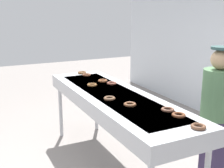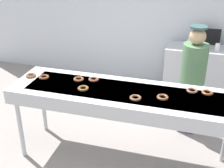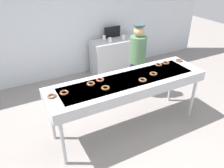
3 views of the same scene
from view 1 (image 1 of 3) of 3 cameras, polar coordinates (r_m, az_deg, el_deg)
ground_plane at (r=3.98m, az=0.41°, el=-16.06°), size 16.00×16.00×0.00m
fryer_conveyor at (r=3.60m, az=0.44°, el=-3.31°), size 2.77×0.78×1.01m
chocolate_donut_0 at (r=2.90m, az=12.84°, el=-5.90°), size 0.15×0.15×0.03m
chocolate_donut_1 at (r=3.34m, az=-0.49°, el=-2.81°), size 0.17×0.17×0.03m
chocolate_donut_2 at (r=4.02m, az=-0.07°, el=0.15°), size 0.19×0.19×0.03m
chocolate_donut_3 at (r=3.14m, az=3.50°, el=-3.99°), size 0.14×0.14×0.03m
chocolate_donut_4 at (r=2.67m, az=16.45°, el=-7.94°), size 0.18×0.18×0.03m
chocolate_donut_5 at (r=4.72m, az=-5.86°, el=2.22°), size 0.17×0.17×0.03m
chocolate_donut_6 at (r=3.94m, az=-3.91°, el=-0.17°), size 0.18×0.18×0.03m
chocolate_donut_7 at (r=3.03m, az=10.79°, el=-4.91°), size 0.16×0.16×0.03m
chocolate_donut_8 at (r=4.55m, az=-4.98°, el=1.78°), size 0.15×0.15×0.03m
chocolate_donut_9 at (r=4.16m, az=-1.82°, el=0.64°), size 0.16×0.16×0.03m
worker_baker at (r=3.51m, az=19.65°, el=-4.48°), size 0.35×0.35×1.63m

